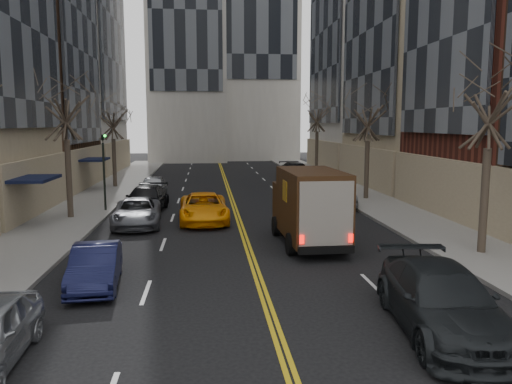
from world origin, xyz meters
TOP-DOWN VIEW (x-y plane):
  - sidewalk_left at (-9.00, 27.00)m, footprint 4.00×66.00m
  - sidewalk_right at (9.00, 27.00)m, footprint 4.00×66.00m
  - tree_lf_mid at (-8.80, 20.00)m, footprint 3.20×3.20m
  - tree_lf_far at (-8.80, 33.00)m, footprint 3.20×3.20m
  - tree_rt_near at (8.80, 11.00)m, footprint 3.20×3.20m
  - tree_rt_mid at (8.80, 25.00)m, footprint 3.20×3.20m
  - tree_rt_far at (8.80, 40.00)m, footprint 3.20×3.20m
  - traffic_signal at (-7.39, 22.00)m, footprint 0.29×0.26m
  - ups_truck at (2.55, 13.34)m, footprint 2.50×5.85m
  - observer_sedan at (3.98, 4.37)m, footprint 2.79×5.68m
  - taxi at (-1.81, 18.74)m, footprint 2.60×5.34m
  - pedestrian at (1.80, 12.22)m, footprint 0.60×0.71m
  - parked_lf_b at (-5.10, 8.69)m, footprint 1.77×4.06m
  - parked_lf_c at (-5.10, 18.01)m, footprint 2.62×5.05m
  - parked_lf_d at (-5.10, 21.87)m, footprint 2.48×5.24m
  - parked_lf_e at (-5.33, 27.92)m, footprint 1.80×4.33m
  - parked_rt_a at (6.30, 22.80)m, footprint 1.81×4.51m
  - parked_rt_b at (5.10, 27.21)m, footprint 2.57×4.90m
  - parked_rt_c at (6.30, 37.01)m, footprint 2.73×5.60m

SIDE VIEW (x-z plane):
  - sidewalk_left at x=-9.00m, z-range 0.00..0.15m
  - sidewalk_right at x=9.00m, z-range 0.00..0.15m
  - parked_lf_b at x=-5.10m, z-range 0.00..1.30m
  - parked_rt_b at x=5.10m, z-range 0.00..1.32m
  - parked_lf_c at x=-5.10m, z-range 0.00..1.36m
  - parked_rt_a at x=6.30m, z-range 0.00..1.46m
  - taxi at x=-1.81m, z-range 0.00..1.46m
  - parked_lf_e at x=-5.33m, z-range 0.00..1.47m
  - parked_lf_d at x=-5.10m, z-range 0.00..1.48m
  - parked_rt_c at x=6.30m, z-range 0.00..1.57m
  - observer_sedan at x=3.98m, z-range 0.00..1.59m
  - pedestrian at x=1.80m, z-range 0.00..1.66m
  - ups_truck at x=2.55m, z-range 0.01..3.18m
  - traffic_signal at x=-7.39m, z-range 0.47..5.17m
  - tree_lf_far at x=-8.80m, z-range 1.97..10.08m
  - tree_rt_mid at x=8.80m, z-range 2.01..10.33m
  - tree_rt_near at x=8.80m, z-range 2.10..10.81m
  - tree_lf_mid at x=-8.80m, z-range 2.14..11.05m
  - tree_rt_far at x=8.80m, z-range 2.19..11.29m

